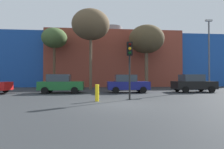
{
  "coord_description": "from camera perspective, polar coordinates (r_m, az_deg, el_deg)",
  "views": [
    {
      "loc": [
        -1.15,
        -9.65,
        1.46
      ],
      "look_at": [
        0.56,
        10.28,
        1.8
      ],
      "focal_mm": 28.26,
      "sensor_mm": 36.0,
      "label": 1
    }
  ],
  "objects": [
    {
      "name": "parked_car_3",
      "position": [
        19.45,
        24.74,
        -2.6
      ],
      "size": [
        4.06,
        1.99,
        1.76
      ],
      "color": "black",
      "rests_on": "ground_plane"
    },
    {
      "name": "bollard_yellow_0",
      "position": [
        10.85,
        -4.85,
        -5.96
      ],
      "size": [
        0.24,
        0.24,
        1.03
      ],
      "primitive_type": "cylinder",
      "color": "yellow",
      "rests_on": "ground_plane"
    },
    {
      "name": "bare_tree_2",
      "position": [
        25.9,
        -18.13,
        10.99
      ],
      "size": [
        3.44,
        3.44,
        8.25
      ],
      "color": "brown",
      "rests_on": "ground_plane"
    },
    {
      "name": "parked_car_2",
      "position": [
        17.16,
        4.98,
        -2.97
      ],
      "size": [
        3.98,
        1.96,
        1.73
      ],
      "color": "navy",
      "rests_on": "ground_plane"
    },
    {
      "name": "traffic_light_island",
      "position": [
        11.6,
        5.73,
        5.61
      ],
      "size": [
        0.37,
        0.37,
        3.79
      ],
      "rotation": [
        0.0,
        0.0,
        -1.62
      ],
      "color": "black",
      "rests_on": "ground_plane"
    },
    {
      "name": "ground_plane",
      "position": [
        9.83,
        1.9,
        -9.51
      ],
      "size": [
        200.0,
        200.0,
        0.0
      ],
      "primitive_type": "plane",
      "color": "#2D3033"
    },
    {
      "name": "parked_car_1",
      "position": [
        17.24,
        -16.16,
        -2.88
      ],
      "size": [
        4.04,
        1.99,
        1.75
      ],
      "color": "#1E662D",
      "rests_on": "ground_plane"
    },
    {
      "name": "building_backdrop",
      "position": [
        33.2,
        -0.08,
        4.16
      ],
      "size": [
        41.14,
        12.67,
        10.88
      ],
      "color": "brown",
      "rests_on": "ground_plane"
    },
    {
      "name": "bare_tree_0",
      "position": [
        25.53,
        11.05,
        11.02
      ],
      "size": [
        4.89,
        4.89,
        8.76
      ],
      "color": "brown",
      "rests_on": "ground_plane"
    },
    {
      "name": "bare_tree_1",
      "position": [
        22.7,
        -6.89,
        15.59
      ],
      "size": [
        4.66,
        4.66,
        9.83
      ],
      "color": "brown",
      "rests_on": "ground_plane"
    },
    {
      "name": "street_lamp",
      "position": [
        23.38,
        28.89,
        6.9
      ],
      "size": [
        0.8,
        0.24,
        8.16
      ],
      "color": "#59595E",
      "rests_on": "ground_plane"
    }
  ]
}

